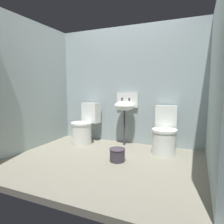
# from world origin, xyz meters

# --- Properties ---
(ground_plane) EXTENTS (3.24, 2.43, 0.08)m
(ground_plane) POSITION_xyz_m (0.00, 0.00, -0.04)
(ground_plane) COLOR gray
(wall_back) EXTENTS (3.24, 0.10, 2.24)m
(wall_back) POSITION_xyz_m (0.00, 1.07, 1.12)
(wall_back) COLOR #95A6A9
(wall_back) RESTS_ON ground
(wall_left) EXTENTS (0.10, 2.23, 2.24)m
(wall_left) POSITION_xyz_m (-1.47, 0.10, 1.12)
(wall_left) COLOR #9BABA9
(wall_left) RESTS_ON ground
(wall_right) EXTENTS (0.10, 2.23, 2.24)m
(wall_right) POSITION_xyz_m (1.47, 0.10, 1.12)
(wall_right) COLOR #92A7A4
(wall_right) RESTS_ON ground
(toilet_left) EXTENTS (0.47, 0.64, 0.78)m
(toilet_left) POSITION_xyz_m (-0.77, 0.67, 0.32)
(toilet_left) COLOR white
(toilet_left) RESTS_ON ground
(toilet_right) EXTENTS (0.43, 0.62, 0.78)m
(toilet_right) POSITION_xyz_m (0.78, 0.67, 0.32)
(toilet_right) COLOR white
(toilet_right) RESTS_ON ground
(sink) EXTENTS (0.42, 0.34, 0.99)m
(sink) POSITION_xyz_m (0.01, 0.85, 0.75)
(sink) COLOR #3C3540
(sink) RESTS_ON ground
(bucket) EXTENTS (0.24, 0.24, 0.19)m
(bucket) POSITION_xyz_m (0.20, -0.01, 0.10)
(bucket) COLOR #3C3540
(bucket) RESTS_ON ground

